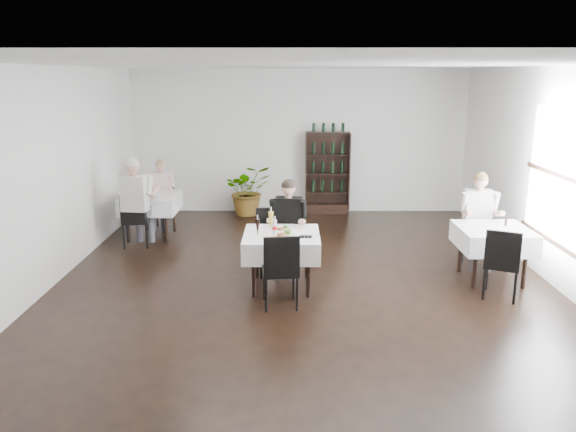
# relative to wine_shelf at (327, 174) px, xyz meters

# --- Properties ---
(room_shell) EXTENTS (9.00, 9.00, 9.00)m
(room_shell) POSITION_rel_wine_shelf_xyz_m (-0.60, -4.31, 0.65)
(room_shell) COLOR black
(room_shell) RESTS_ON ground
(window_right) EXTENTS (0.06, 2.30, 1.85)m
(window_right) POSITION_rel_wine_shelf_xyz_m (2.88, -4.31, 0.65)
(window_right) COLOR white
(window_right) RESTS_ON room_shell
(wine_shelf) EXTENTS (0.90, 0.28, 1.75)m
(wine_shelf) POSITION_rel_wine_shelf_xyz_m (0.00, 0.00, 0.00)
(wine_shelf) COLOR black
(wine_shelf) RESTS_ON ground
(main_table) EXTENTS (1.03, 1.03, 0.77)m
(main_table) POSITION_rel_wine_shelf_xyz_m (-0.90, -4.31, -0.23)
(main_table) COLOR black
(main_table) RESTS_ON ground
(left_table) EXTENTS (0.98, 0.98, 0.77)m
(left_table) POSITION_rel_wine_shelf_xyz_m (-3.30, -1.81, -0.23)
(left_table) COLOR black
(left_table) RESTS_ON ground
(right_table) EXTENTS (0.98, 0.98, 0.77)m
(right_table) POSITION_rel_wine_shelf_xyz_m (2.10, -4.01, -0.23)
(right_table) COLOR black
(right_table) RESTS_ON ground
(potted_tree) EXTENTS (1.14, 1.05, 1.06)m
(potted_tree) POSITION_rel_wine_shelf_xyz_m (-1.66, -0.17, -0.31)
(potted_tree) COLOR #1F581E
(potted_tree) RESTS_ON ground
(main_chair_far) EXTENTS (0.50, 0.50, 0.96)m
(main_chair_far) POSITION_rel_wine_shelf_xyz_m (-1.06, -3.69, -0.30)
(main_chair_far) COLOR black
(main_chair_far) RESTS_ON ground
(main_chair_near) EXTENTS (0.49, 0.49, 0.97)m
(main_chair_near) POSITION_rel_wine_shelf_xyz_m (-0.90, -5.05, -0.29)
(main_chair_near) COLOR black
(main_chair_near) RESTS_ON ground
(left_chair_far) EXTENTS (0.53, 0.53, 0.91)m
(left_chair_far) POSITION_rel_wine_shelf_xyz_m (-3.23, -1.25, -0.33)
(left_chair_far) COLOR black
(left_chair_far) RESTS_ON ground
(left_chair_near) EXTENTS (0.48, 0.48, 0.94)m
(left_chair_near) POSITION_rel_wine_shelf_xyz_m (-3.41, -2.48, -0.31)
(left_chair_near) COLOR black
(left_chair_near) RESTS_ON ground
(right_chair_far) EXTENTS (0.56, 0.56, 1.04)m
(right_chair_far) POSITION_rel_wine_shelf_xyz_m (2.15, -3.31, -0.26)
(right_chair_far) COLOR black
(right_chair_far) RESTS_ON ground
(right_chair_near) EXTENTS (0.58, 0.58, 0.95)m
(right_chair_near) POSITION_rel_wine_shelf_xyz_m (1.97, -4.74, -0.30)
(right_chair_near) COLOR black
(right_chair_near) RESTS_ON ground
(diner_main) EXTENTS (0.56, 0.58, 1.41)m
(diner_main) POSITION_rel_wine_shelf_xyz_m (-0.82, -3.77, -0.03)
(diner_main) COLOR #42424A
(diner_main) RESTS_ON ground
(diner_left_far) EXTENTS (0.51, 0.51, 1.32)m
(diner_left_far) POSITION_rel_wine_shelf_xyz_m (-3.24, -1.24, -0.08)
(diner_left_far) COLOR #42424A
(diner_left_far) RESTS_ON ground
(diner_left_near) EXTENTS (0.62, 0.63, 1.55)m
(diner_left_near) POSITION_rel_wine_shelf_xyz_m (-3.37, -2.46, 0.05)
(diner_left_near) COLOR #42424A
(diner_left_near) RESTS_ON ground
(diner_right_far) EXTENTS (0.56, 0.56, 1.46)m
(diner_right_far) POSITION_rel_wine_shelf_xyz_m (2.08, -3.42, 0.00)
(diner_right_far) COLOR #42424A
(diner_right_far) RESTS_ON ground
(plate_far) EXTENTS (0.27, 0.27, 0.07)m
(plate_far) POSITION_rel_wine_shelf_xyz_m (-0.88, -4.15, -0.06)
(plate_far) COLOR white
(plate_far) RESTS_ON main_table
(plate_near) EXTENTS (0.31, 0.31, 0.09)m
(plate_near) POSITION_rel_wine_shelf_xyz_m (-0.86, -4.45, -0.06)
(plate_near) COLOR white
(plate_near) RESTS_ON main_table
(pilsner_dark) EXTENTS (0.07, 0.07, 0.29)m
(pilsner_dark) POSITION_rel_wine_shelf_xyz_m (-1.22, -4.41, 0.04)
(pilsner_dark) COLOR black
(pilsner_dark) RESTS_ON main_table
(pilsner_lager) EXTENTS (0.08, 0.08, 0.34)m
(pilsner_lager) POSITION_rel_wine_shelf_xyz_m (-1.05, -4.17, 0.06)
(pilsner_lager) COLOR gold
(pilsner_lager) RESTS_ON main_table
(coke_bottle) EXTENTS (0.06, 0.06, 0.25)m
(coke_bottle) POSITION_rel_wine_shelf_xyz_m (-0.99, -4.33, 0.02)
(coke_bottle) COLOR silver
(coke_bottle) RESTS_ON main_table
(napkin_cutlery) EXTENTS (0.17, 0.18, 0.02)m
(napkin_cutlery) POSITION_rel_wine_shelf_xyz_m (-0.57, -4.48, -0.07)
(napkin_cutlery) COLOR black
(napkin_cutlery) RESTS_ON main_table
(pepper_mill) EXTENTS (0.05, 0.05, 0.09)m
(pepper_mill) POSITION_rel_wine_shelf_xyz_m (2.31, -3.88, -0.03)
(pepper_mill) COLOR black
(pepper_mill) RESTS_ON right_table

